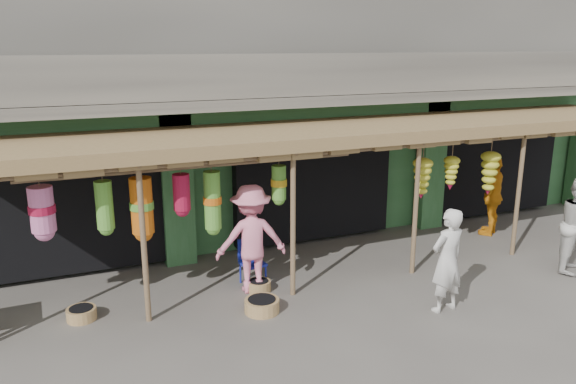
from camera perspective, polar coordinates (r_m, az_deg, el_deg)
name	(u,v)px	position (r m, az deg, el deg)	size (l,w,h in m)	color
ground	(361,277)	(10.83, 7.46, -8.54)	(80.00, 80.00, 0.00)	#514C47
building	(268,81)	(14.38, -1.99, 11.22)	(16.40, 6.80, 7.00)	gray
awning	(338,136)	(10.71, 5.07, 5.66)	(14.00, 2.70, 2.79)	brown
blue_chair	(251,259)	(10.35, -3.80, -6.78)	(0.45, 0.46, 0.84)	navy
basket_left	(82,314)	(9.75, -20.24, -11.54)	(0.47, 0.47, 0.19)	olive
basket_mid	(262,306)	(9.41, -2.67, -11.46)	(0.58, 0.58, 0.22)	#996944
basket_right	(259,286)	(10.15, -2.96, -9.51)	(0.42, 0.42, 0.19)	olive
person_front	(447,260)	(9.51, 15.86, -6.71)	(0.64, 0.42, 1.75)	silver
person_vendor	(493,195)	(13.63, 20.09, -0.33)	(1.08, 0.45, 1.84)	orange
person_shopper	(251,239)	(9.87, -3.75, -4.76)	(1.25, 0.72, 1.94)	pink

